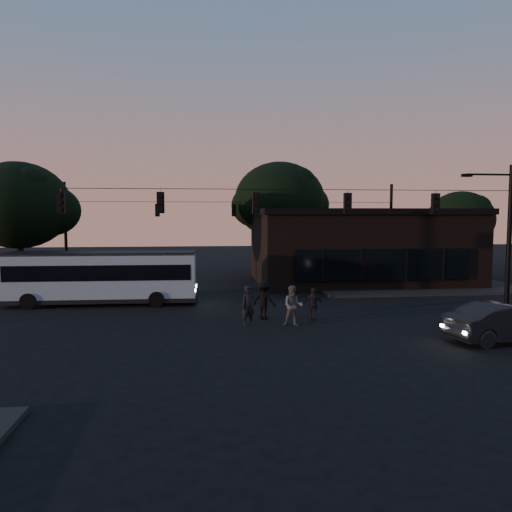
{
  "coord_description": "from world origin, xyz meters",
  "views": [
    {
      "loc": [
        -2.64,
        -19.81,
        4.98
      ],
      "look_at": [
        0.0,
        4.0,
        3.0
      ],
      "focal_mm": 35.0,
      "sensor_mm": 36.0,
      "label": 1
    }
  ],
  "objects": [
    {
      "name": "sidewalk_far_right",
      "position": [
        12.0,
        14.0,
        0.07
      ],
      "size": [
        14.0,
        10.0,
        0.15
      ],
      "primitive_type": "cube",
      "color": "black",
      "rests_on": "ground"
    },
    {
      "name": "pedestrian_b",
      "position": [
        1.44,
        1.94,
        0.91
      ],
      "size": [
        0.99,
        0.83,
        1.83
      ],
      "primitive_type": "imported",
      "rotation": [
        0.0,
        0.0,
        -0.17
      ],
      "color": "#54514D",
      "rests_on": "ground"
    },
    {
      "name": "bus",
      "position": [
        -8.12,
        8.52,
        1.64
      ],
      "size": [
        10.47,
        2.75,
        2.93
      ],
      "rotation": [
        0.0,
        0.0,
        -0.02
      ],
      "color": "#8DA3B4",
      "rests_on": "ground"
    },
    {
      "name": "tree_left",
      "position": [
        -14.0,
        13.0,
        5.57
      ],
      "size": [
        6.4,
        6.4,
        8.3
      ],
      "color": "black",
      "rests_on": "ground"
    },
    {
      "name": "pedestrian_a",
      "position": [
        -0.54,
        2.26,
        0.9
      ],
      "size": [
        0.76,
        0.62,
        1.8
      ],
      "primitive_type": "imported",
      "rotation": [
        0.0,
        0.0,
        0.32
      ],
      "color": "black",
      "rests_on": "ground"
    },
    {
      "name": "pedestrian_c",
      "position": [
        2.63,
        3.01,
        0.77
      ],
      "size": [
        0.92,
        0.41,
        1.54
      ],
      "primitive_type": "imported",
      "rotation": [
        0.0,
        0.0,
        3.1
      ],
      "color": "black",
      "rests_on": "ground"
    },
    {
      "name": "sidewalk_far_left",
      "position": [
        -14.0,
        14.0,
        0.07
      ],
      "size": [
        14.0,
        10.0,
        0.15
      ],
      "primitive_type": "cube",
      "color": "black",
      "rests_on": "ground"
    },
    {
      "name": "tree_right",
      "position": [
        18.0,
        18.0,
        4.63
      ],
      "size": [
        5.2,
        5.2,
        6.86
      ],
      "color": "black",
      "rests_on": "ground"
    },
    {
      "name": "signal_rig_near",
      "position": [
        0.0,
        4.0,
        4.45
      ],
      "size": [
        26.24,
        0.3,
        7.5
      ],
      "color": "black",
      "rests_on": "ground"
    },
    {
      "name": "pedestrian_d",
      "position": [
        0.34,
        3.57,
        0.91
      ],
      "size": [
        1.36,
        1.21,
        1.83
      ],
      "primitive_type": "imported",
      "rotation": [
        0.0,
        0.0,
        2.57
      ],
      "color": "black",
      "rests_on": "ground"
    },
    {
      "name": "tree_behind",
      "position": [
        4.0,
        22.0,
        6.19
      ],
      "size": [
        7.6,
        7.6,
        9.43
      ],
      "color": "black",
      "rests_on": "ground"
    },
    {
      "name": "signal_rig_far",
      "position": [
        0.0,
        20.0,
        4.2
      ],
      "size": [
        26.24,
        0.3,
        7.5
      ],
      "color": "black",
      "rests_on": "ground"
    },
    {
      "name": "building",
      "position": [
        9.0,
        15.97,
        2.71
      ],
      "size": [
        15.4,
        10.41,
        5.4
      ],
      "color": "black",
      "rests_on": "ground"
    },
    {
      "name": "ground",
      "position": [
        0.0,
        0.0,
        0.0
      ],
      "size": [
        120.0,
        120.0,
        0.0
      ],
      "primitive_type": "plane",
      "color": "black",
      "rests_on": "ground"
    },
    {
      "name": "car",
      "position": [
        9.19,
        -1.72,
        0.77
      ],
      "size": [
        4.87,
        2.4,
        1.53
      ],
      "primitive_type": "imported",
      "rotation": [
        0.0,
        0.0,
        1.74
      ],
      "color": "black",
      "rests_on": "ground"
    }
  ]
}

